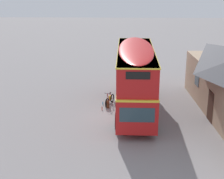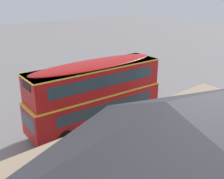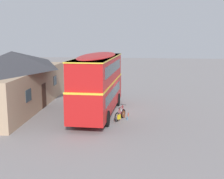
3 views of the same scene
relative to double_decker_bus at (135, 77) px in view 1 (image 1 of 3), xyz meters
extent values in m
plane|color=gray|center=(0.97, -1.43, -2.64)|extent=(120.00, 120.00, 0.00)
cylinder|color=black|center=(3.08, 1.15, -2.09)|extent=(1.10, 0.30, 1.10)
cylinder|color=black|center=(3.05, -1.23, -2.09)|extent=(1.10, 0.30, 1.10)
cylinder|color=black|center=(-3.06, 1.23, -2.09)|extent=(1.10, 0.30, 1.10)
cylinder|color=black|center=(-3.09, -1.15, -2.09)|extent=(1.10, 0.30, 1.10)
cube|color=red|center=(-0.01, 0.00, -1.13)|extent=(9.94, 2.64, 2.10)
cube|color=yellow|center=(-0.01, 0.00, -0.05)|extent=(9.96, 2.66, 0.12)
cube|color=red|center=(-0.01, 0.00, 0.93)|extent=(9.65, 2.58, 1.90)
ellipsoid|color=red|center=(-0.01, 0.00, 1.96)|extent=(9.45, 2.53, 0.36)
cube|color=#2D424C|center=(4.93, -0.07, -0.88)|extent=(0.09, 2.05, 0.90)
cube|color=black|center=(4.80, -0.07, 1.46)|extent=(0.08, 1.38, 0.44)
cube|color=#2D424C|center=(-0.22, -1.24, -0.83)|extent=(7.73, 0.15, 0.76)
cube|color=#2D424C|center=(-0.02, -1.21, 1.08)|extent=(8.13, 0.15, 0.80)
cube|color=#2D424C|center=(-0.19, 1.24, -0.83)|extent=(7.73, 0.15, 0.76)
cube|color=#2D424C|center=(0.01, 1.21, 1.08)|extent=(8.13, 0.15, 0.80)
cube|color=yellow|center=(-0.01, 0.00, 1.84)|extent=(9.75, 2.67, 0.08)
torus|color=black|center=(-0.85, -2.06, -2.30)|extent=(0.67, 0.31, 0.68)
torus|color=black|center=(-1.86, -1.69, -2.30)|extent=(0.67, 0.31, 0.68)
cylinder|color=#B2B2B7|center=(-0.85, -2.06, -2.30)|extent=(0.08, 0.11, 0.05)
cylinder|color=#B2B2B7|center=(-1.86, -1.69, -2.30)|extent=(0.08, 0.11, 0.05)
cylinder|color=maroon|center=(-1.12, -1.96, -2.00)|extent=(0.47, 0.20, 0.74)
cylinder|color=maroon|center=(-1.18, -1.94, -1.70)|extent=(0.58, 0.24, 0.15)
cylinder|color=maroon|center=(-1.40, -1.86, -2.06)|extent=(0.18, 0.09, 0.61)
cylinder|color=maroon|center=(-1.60, -1.79, -2.33)|extent=(0.54, 0.22, 0.09)
cylinder|color=maroon|center=(-1.66, -1.76, -2.03)|extent=(0.42, 0.17, 0.56)
cylinder|color=maroon|center=(-0.87, -2.05, -1.97)|extent=(0.10, 0.06, 0.66)
cylinder|color=black|center=(-0.90, -2.04, -1.60)|extent=(0.18, 0.44, 0.03)
ellipsoid|color=black|center=(-1.48, -1.83, -1.73)|extent=(0.28, 0.18, 0.06)
cube|color=yellow|center=(-1.90, -1.85, -2.28)|extent=(0.31, 0.23, 0.32)
cylinder|color=silver|center=(-1.12, -1.96, -2.00)|extent=(0.07, 0.07, 0.18)
cube|color=#592D19|center=(-0.71, -2.02, -2.39)|extent=(0.39, 0.33, 0.51)
ellipsoid|color=#592D19|center=(-0.71, -2.02, -2.13)|extent=(0.37, 0.32, 0.10)
cube|color=#3E2011|center=(-0.76, -1.91, -2.46)|extent=(0.23, 0.13, 0.18)
cylinder|color=black|center=(-0.75, -2.17, -2.39)|extent=(0.05, 0.05, 0.41)
cylinder|color=black|center=(-0.58, -2.10, -2.39)|extent=(0.05, 0.05, 0.41)
cylinder|color=#D84C33|center=(-0.20, -2.40, -2.53)|extent=(0.06, 0.06, 0.24)
cylinder|color=black|center=(-0.20, -2.40, -2.40)|extent=(0.04, 0.04, 0.03)
cylinder|color=#338CBF|center=(-1.35, -2.40, -2.54)|extent=(0.07, 0.07, 0.21)
cylinder|color=black|center=(-1.35, -2.40, -2.42)|extent=(0.04, 0.04, 0.03)
cube|color=#3D2319|center=(1.57, 5.02, -1.59)|extent=(1.10, 0.10, 2.10)
cube|color=#2D424C|center=(-2.10, 4.82, -0.83)|extent=(1.10, 0.10, 0.90)
camera|label=1|loc=(23.30, -1.01, 6.77)|focal=54.99mm
camera|label=2|loc=(10.00, 15.04, 6.93)|focal=44.28mm
camera|label=3|loc=(-22.24, -3.96, 3.46)|focal=47.11mm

